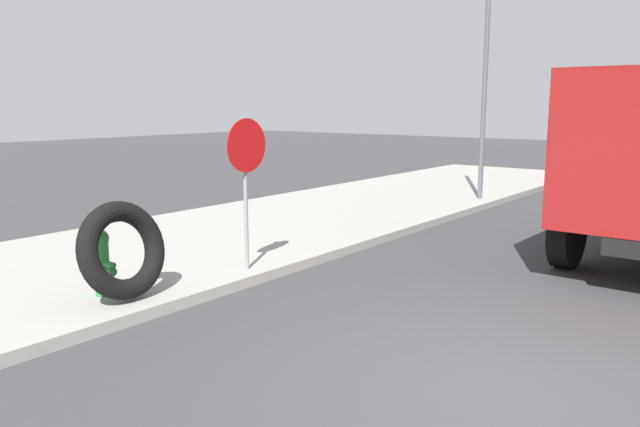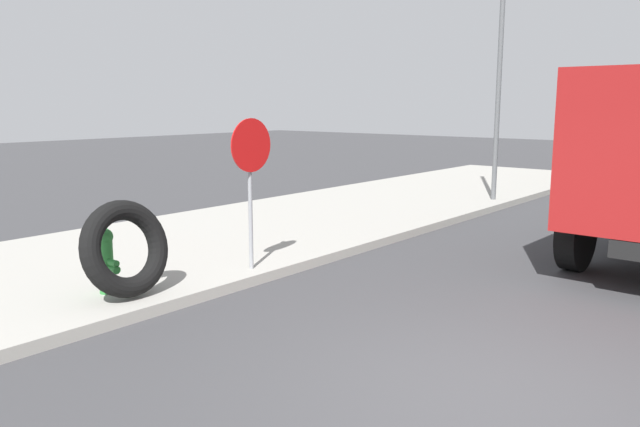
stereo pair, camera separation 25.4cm
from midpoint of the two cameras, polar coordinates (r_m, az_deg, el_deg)
The scene contains 6 objects.
ground_plane at distance 5.84m, azimuth 14.35°, elevation -15.95°, with size 80.00×80.00×0.00m, color #38383A.
sidewalk_curb at distance 10.09m, azimuth -22.00°, elevation -4.81°, with size 36.00×5.00×0.15m, color #99968E.
fire_hydrant at distance 8.30m, azimuth -20.12°, elevation -4.06°, with size 0.22×0.49×0.84m.
loose_tire at distance 8.01m, azimuth -18.45°, elevation -3.20°, with size 1.21×1.21×0.25m, color black.
stop_sign at distance 8.92m, azimuth -7.57°, elevation 4.34°, with size 0.76×0.08×2.18m.
street_light_pole at distance 16.22m, azimuth 14.39°, elevation 11.93°, with size 0.12×0.12×6.03m, color #595B5E.
Camera 1 is at (-4.96, -1.89, 2.52)m, focal length 35.07 mm.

